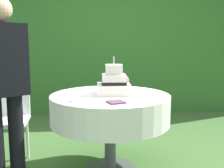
% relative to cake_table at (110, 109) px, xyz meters
% --- Properties ---
extents(foliage_hedge, '(5.96, 0.66, 2.91)m').
position_rel_cake_table_xyz_m(foliage_hedge, '(0.00, 2.53, 0.82)').
color(foliage_hedge, '#336628').
rests_on(foliage_hedge, ground_plane).
extents(cake_table, '(1.14, 1.14, 0.77)m').
position_rel_cake_table_xyz_m(cake_table, '(0.00, 0.00, 0.00)').
color(cake_table, '#4C4C51').
rests_on(cake_table, ground_plane).
extents(wedding_cake, '(0.33, 0.33, 0.37)m').
position_rel_cake_table_xyz_m(wedding_cake, '(0.04, 0.04, 0.24)').
color(wedding_cake, white).
rests_on(wedding_cake, cake_table).
extents(serving_plate_near, '(0.14, 0.14, 0.01)m').
position_rel_cake_table_xyz_m(serving_plate_near, '(-0.14, 0.34, 0.14)').
color(serving_plate_near, white).
rests_on(serving_plate_near, cake_table).
extents(serving_plate_far, '(0.15, 0.15, 0.01)m').
position_rel_cake_table_xyz_m(serving_plate_far, '(-0.29, -0.26, 0.14)').
color(serving_plate_far, white).
rests_on(serving_plate_far, cake_table).
extents(napkin_stack, '(0.17, 0.17, 0.01)m').
position_rel_cake_table_xyz_m(napkin_stack, '(0.02, -0.36, 0.14)').
color(napkin_stack, '#603856').
rests_on(napkin_stack, cake_table).
extents(garden_chair, '(0.43, 0.43, 0.89)m').
position_rel_cake_table_xyz_m(garden_chair, '(-1.04, 0.27, -0.09)').
color(garden_chair, white).
rests_on(garden_chair, ground_plane).
extents(standing_person, '(0.41, 0.37, 1.60)m').
position_rel_cake_table_xyz_m(standing_person, '(-0.85, -0.40, 0.30)').
color(standing_person, black).
rests_on(standing_person, ground_plane).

